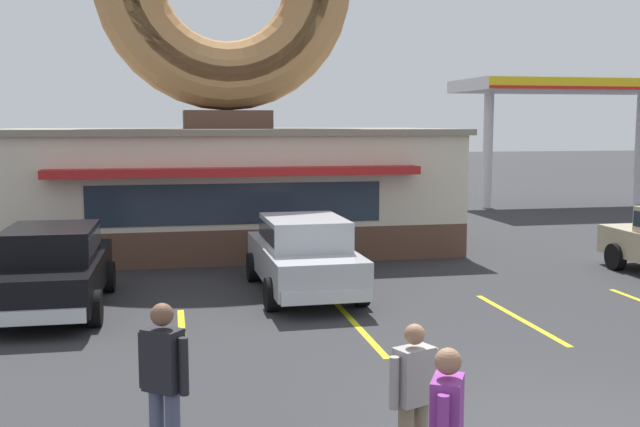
{
  "coord_description": "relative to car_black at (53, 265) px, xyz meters",
  "views": [
    {
      "loc": [
        -4.35,
        -7.24,
        3.51
      ],
      "look_at": [
        -1.9,
        5.0,
        2.0
      ],
      "focal_mm": 42.0,
      "sensor_mm": 36.0,
      "label": 1
    }
  ],
  "objects": [
    {
      "name": "donut_shop_building",
      "position": [
        3.79,
        6.67,
        2.87
      ],
      "size": [
        12.3,
        6.75,
        10.96
      ],
      "color": "brown",
      "rests_on": "ground"
    },
    {
      "name": "parking_stripe_mid_left",
      "position": [
        8.33,
        -2.27,
        -0.87
      ],
      "size": [
        0.12,
        3.6,
        0.01
      ],
      "primitive_type": "cube",
      "color": "yellow",
      "rests_on": "ground"
    },
    {
      "name": "gas_station_canopy",
      "position": [
        18.59,
        14.47,
        3.99
      ],
      "size": [
        9.0,
        4.46,
        5.3
      ],
      "color": "silver",
      "rests_on": "ground"
    },
    {
      "name": "car_silver",
      "position": [
        4.86,
        0.47,
        0.0
      ],
      "size": [
        2.04,
        4.59,
        1.6
      ],
      "color": "#B2B5BA",
      "rests_on": "ground"
    },
    {
      "name": "car_black",
      "position": [
        0.0,
        0.0,
        0.0
      ],
      "size": [
        2.01,
        4.58,
        1.6
      ],
      "color": "black",
      "rests_on": "ground"
    },
    {
      "name": "parking_stripe_far_left",
      "position": [
        2.33,
        -2.27,
        -0.87
      ],
      "size": [
        0.12,
        3.6,
        0.01
      ],
      "primitive_type": "cube",
      "color": "yellow",
      "rests_on": "ground"
    },
    {
      "name": "pedestrian_leather_jacket_man",
      "position": [
        4.5,
        -7.74,
        -0.01
      ],
      "size": [
        0.56,
        0.36,
        1.57
      ],
      "color": "#7F7056",
      "rests_on": "ground"
    },
    {
      "name": "pedestrian_blue_sweater_man",
      "position": [
        2.09,
        -7.15,
        0.1
      ],
      "size": [
        0.49,
        0.42,
        1.75
      ],
      "color": "#474C66",
      "rests_on": "ground"
    },
    {
      "name": "parking_stripe_left",
      "position": [
        5.33,
        -2.27,
        -0.87
      ],
      "size": [
        0.12,
        3.6,
        0.01
      ],
      "primitive_type": "cube",
      "color": "yellow",
      "rests_on": "ground"
    }
  ]
}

